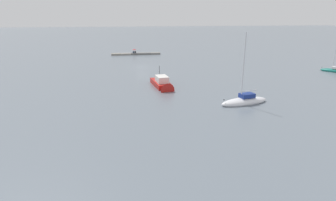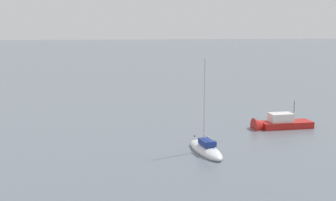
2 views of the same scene
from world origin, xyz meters
name	(u,v)px [view 2 (image 2 of 2)]	position (x,y,z in m)	size (l,w,h in m)	color
sailboat_white_mid	(206,149)	(-11.66, 30.87, 0.36)	(7.47, 3.46, 10.04)	silver
motorboat_red_near	(277,125)	(-1.89, 20.02, 0.45)	(3.11, 7.82, 4.28)	red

